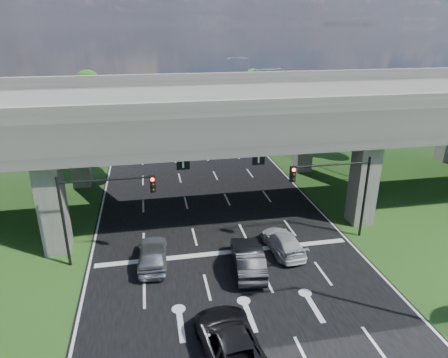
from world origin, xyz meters
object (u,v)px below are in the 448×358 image
object	(u,v)px
car_dark	(248,258)
car_white	(283,242)
car_silver	(153,254)
streetlight_far	(278,104)
car_trailing	(231,343)
signal_right	(338,184)
signal_left	(98,203)
streetlight_beyond	(244,85)

from	to	relation	value
car_dark	car_white	size ratio (longest dim) A/B	1.08
car_silver	car_dark	world-z (taller)	car_dark
streetlight_far	car_trailing	size ratio (longest dim) A/B	1.80
signal_right	car_silver	xyz separation A→B (m)	(-12.62, -0.94, -3.38)
signal_left	car_dark	bearing A→B (deg)	-16.71
signal_right	streetlight_far	bearing A→B (deg)	83.53
signal_left	streetlight_beyond	distance (m)	40.30
car_dark	car_trailing	distance (m)	7.08
car_silver	car_white	bearing A→B (deg)	-176.84
signal_left	car_dark	size ratio (longest dim) A/B	1.21
streetlight_beyond	car_dark	world-z (taller)	streetlight_beyond
streetlight_far	car_trailing	bearing A→B (deg)	-111.62
signal_right	signal_left	xyz separation A→B (m)	(-15.65, 0.00, 0.00)
signal_right	car_white	size ratio (longest dim) A/B	1.31
car_silver	car_dark	size ratio (longest dim) A/B	0.92
signal_right	streetlight_beyond	distance (m)	36.17
streetlight_far	car_trailing	distance (m)	31.94
car_white	car_trailing	bearing A→B (deg)	52.92
car_trailing	streetlight_far	bearing A→B (deg)	-117.04
signal_left	car_trailing	xyz separation A→B (m)	(6.30, -9.26, -3.38)
streetlight_far	signal_left	bearing A→B (deg)	-131.78
car_white	car_trailing	size ratio (longest dim) A/B	0.82
signal_left	car_trailing	bearing A→B (deg)	-55.78
car_dark	car_silver	bearing A→B (deg)	-9.79
streetlight_beyond	car_trailing	distance (m)	47.06
streetlight_far	car_silver	xyz separation A→B (m)	(-14.89, -21.00, -5.04)
signal_left	car_dark	distance (m)	9.75
car_white	car_trailing	distance (m)	9.88
streetlight_far	car_dark	bearing A→B (deg)	-111.95
car_white	streetlight_far	bearing A→B (deg)	-111.14
signal_right	streetlight_beyond	xyz separation A→B (m)	(2.27, 36.06, 1.66)
car_trailing	car_dark	bearing A→B (deg)	-115.93
signal_right	signal_left	distance (m)	15.65
signal_right	car_dark	distance (m)	8.08
signal_left	car_white	world-z (taller)	signal_left
streetlight_beyond	car_white	size ratio (longest dim) A/B	2.19
streetlight_beyond	car_trailing	world-z (taller)	streetlight_beyond
car_white	signal_left	bearing A→B (deg)	-9.09
streetlight_far	car_dark	world-z (taller)	streetlight_far
signal_left	streetlight_beyond	xyz separation A→B (m)	(17.92, 36.06, 1.66)
streetlight_beyond	car_white	world-z (taller)	streetlight_beyond
car_silver	car_dark	xyz separation A→B (m)	(5.75, -1.69, 0.04)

